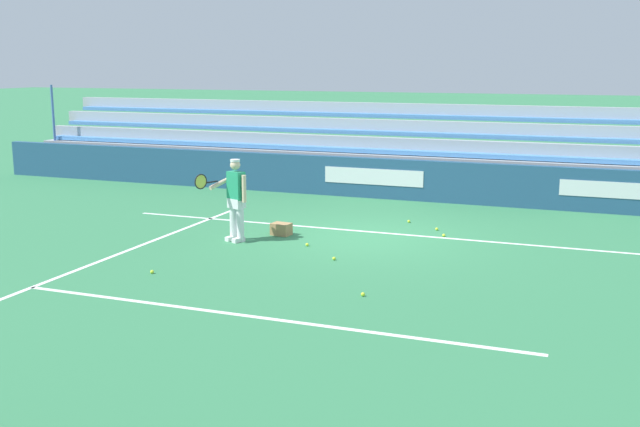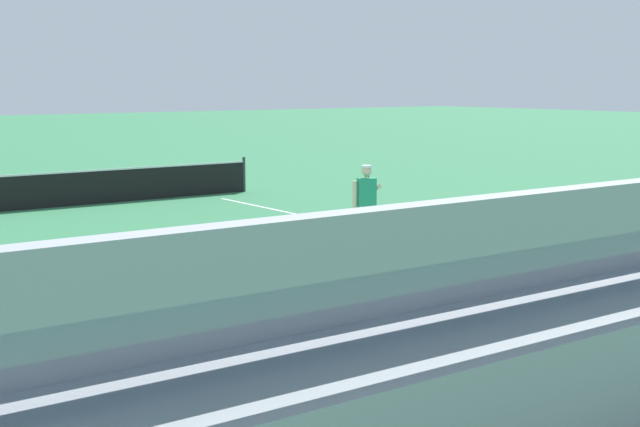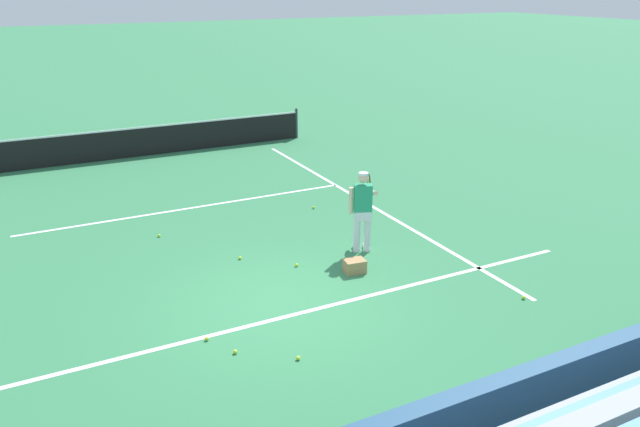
# 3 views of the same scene
# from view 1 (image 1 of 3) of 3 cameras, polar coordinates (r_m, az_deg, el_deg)

# --- Properties ---
(ground_plane) EXTENTS (160.00, 160.00, 0.00)m
(ground_plane) POSITION_cam_1_polar(r_m,az_deg,el_deg) (16.01, 3.71, -1.81)
(ground_plane) COLOR #337A4C
(court_baseline_white) EXTENTS (12.00, 0.10, 0.01)m
(court_baseline_white) POSITION_cam_1_polar(r_m,az_deg,el_deg) (16.47, 4.23, -1.43)
(court_baseline_white) COLOR white
(court_baseline_white) RESTS_ON ground
(court_sideline_white) EXTENTS (0.10, 12.00, 0.01)m
(court_sideline_white) POSITION_cam_1_polar(r_m,az_deg,el_deg) (14.42, -17.12, -3.77)
(court_sideline_white) COLOR white
(court_sideline_white) RESTS_ON ground
(court_service_line_white) EXTENTS (8.22, 0.10, 0.01)m
(court_service_line_white) POSITION_cam_1_polar(r_m,az_deg,el_deg) (11.07, -4.90, -7.86)
(court_service_line_white) COLOR white
(court_service_line_white) RESTS_ON ground
(back_wall_sponsor_board) EXTENTS (27.59, 0.25, 1.10)m
(back_wall_sponsor_board) POSITION_cam_1_polar(r_m,az_deg,el_deg) (20.31, 7.67, 2.50)
(back_wall_sponsor_board) COLOR navy
(back_wall_sponsor_board) RESTS_ON ground
(bleacher_stand) EXTENTS (26.21, 2.40, 2.95)m
(bleacher_stand) POSITION_cam_1_polar(r_m,az_deg,el_deg) (22.05, 8.78, 3.63)
(bleacher_stand) COLOR #9EA3A8
(bleacher_stand) RESTS_ON ground
(tennis_player) EXTENTS (0.83, 0.92, 1.71)m
(tennis_player) POSITION_cam_1_polar(r_m,az_deg,el_deg) (15.56, -6.49, 1.12)
(tennis_player) COLOR silver
(tennis_player) RESTS_ON ground
(ball_box_cardboard) EXTENTS (0.43, 0.35, 0.26)m
(ball_box_cardboard) POSITION_cam_1_polar(r_m,az_deg,el_deg) (16.17, -2.97, -1.19)
(ball_box_cardboard) COLOR #A87F51
(ball_box_cardboard) RESTS_ON ground
(tennis_ball_near_player) EXTENTS (0.07, 0.07, 0.07)m
(tennis_ball_near_player) POSITION_cam_1_polar(r_m,az_deg,el_deg) (13.56, -12.67, -4.36)
(tennis_ball_near_player) COLOR #CCE533
(tennis_ball_near_player) RESTS_ON ground
(tennis_ball_toward_net) EXTENTS (0.07, 0.07, 0.07)m
(tennis_ball_toward_net) POSITION_cam_1_polar(r_m,az_deg,el_deg) (16.22, 9.41, -1.65)
(tennis_ball_toward_net) COLOR #CCE533
(tennis_ball_toward_net) RESTS_ON ground
(tennis_ball_stray_back) EXTENTS (0.07, 0.07, 0.07)m
(tennis_ball_stray_back) POSITION_cam_1_polar(r_m,az_deg,el_deg) (19.16, -6.00, 0.44)
(tennis_ball_stray_back) COLOR #CCE533
(tennis_ball_stray_back) RESTS_ON ground
(tennis_ball_by_box) EXTENTS (0.07, 0.07, 0.07)m
(tennis_ball_by_box) POSITION_cam_1_polar(r_m,az_deg,el_deg) (15.19, -0.99, -2.39)
(tennis_ball_by_box) COLOR #CCE533
(tennis_ball_by_box) RESTS_ON ground
(tennis_ball_far_right) EXTENTS (0.07, 0.07, 0.07)m
(tennis_ball_far_right) POSITION_cam_1_polar(r_m,az_deg,el_deg) (17.53, 6.78, -0.60)
(tennis_ball_far_right) COLOR #CCE533
(tennis_ball_far_right) RESTS_ON ground
(tennis_ball_far_left) EXTENTS (0.07, 0.07, 0.07)m
(tennis_ball_far_left) POSITION_cam_1_polar(r_m,az_deg,el_deg) (11.99, 3.29, -6.17)
(tennis_ball_far_left) COLOR #CCE533
(tennis_ball_far_left) RESTS_ON ground
(tennis_ball_midcourt) EXTENTS (0.07, 0.07, 0.07)m
(tennis_ball_midcourt) POSITION_cam_1_polar(r_m,az_deg,el_deg) (16.80, 8.88, -1.18)
(tennis_ball_midcourt) COLOR #CCE533
(tennis_ball_midcourt) RESTS_ON ground
(tennis_ball_on_baseline) EXTENTS (0.07, 0.07, 0.07)m
(tennis_ball_on_baseline) POSITION_cam_1_polar(r_m,az_deg,el_deg) (14.12, 1.08, -3.45)
(tennis_ball_on_baseline) COLOR #CCE533
(tennis_ball_on_baseline) RESTS_ON ground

